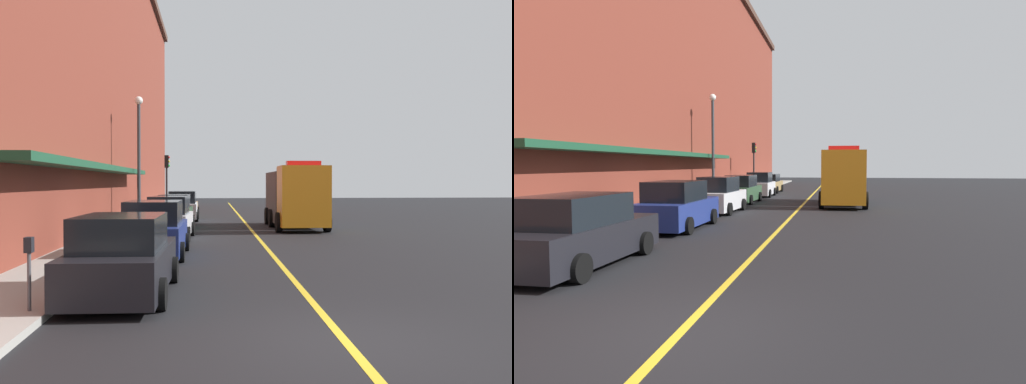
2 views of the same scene
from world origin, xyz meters
TOP-DOWN VIEW (x-y plane):
  - ground_plane at (0.00, 25.00)m, footprint 112.00×112.00m
  - sidewalk_left at (-6.20, 25.00)m, footprint 2.40×70.00m
  - lane_center_stripe at (0.00, 25.00)m, footprint 0.16×70.00m
  - parked_car_0 at (-3.98, 3.69)m, footprint 2.18×4.88m
  - parked_car_1 at (-3.95, 10.17)m, footprint 2.17×4.74m
  - parked_car_2 at (-3.90, 16.03)m, footprint 2.11×4.33m
  - parked_car_3 at (-4.03, 21.88)m, footprint 1.96×4.84m
  - parked_car_4 at (-3.94, 27.90)m, footprint 2.10×4.14m
  - parked_car_5 at (-4.03, 33.08)m, footprint 2.04×4.76m
  - utility_truck at (2.46, 21.52)m, footprint 2.76×7.64m
  - parking_meter_0 at (-5.35, 17.25)m, footprint 0.14×0.18m
  - parking_meter_1 at (-5.35, 1.79)m, footprint 0.14×0.18m
  - street_lamp_left at (-5.95, 21.79)m, footprint 0.44×0.44m
  - traffic_light_near at (-5.29, 32.16)m, footprint 0.38×0.36m

SIDE VIEW (x-z plane):
  - ground_plane at x=0.00m, z-range 0.00..0.00m
  - lane_center_stripe at x=0.00m, z-range 0.00..0.01m
  - sidewalk_left at x=-6.20m, z-range 0.00..0.15m
  - parked_car_5 at x=-4.03m, z-range -0.05..1.62m
  - parked_car_0 at x=-3.98m, z-range -0.06..1.71m
  - parked_car_3 at x=-4.03m, z-range -0.06..1.76m
  - parked_car_1 at x=-3.95m, z-range -0.07..1.80m
  - parked_car_2 at x=-3.90m, z-range -0.07..1.80m
  - parked_car_4 at x=-3.94m, z-range -0.07..1.84m
  - parking_meter_0 at x=-5.35m, z-range 0.39..1.72m
  - parking_meter_1 at x=-5.35m, z-range 0.39..1.72m
  - utility_truck at x=2.46m, z-range -0.09..3.45m
  - traffic_light_near at x=-5.29m, z-range 1.01..5.31m
  - street_lamp_left at x=-5.95m, z-range 0.93..7.87m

